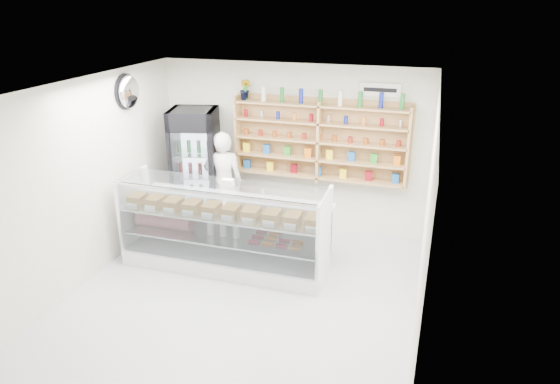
% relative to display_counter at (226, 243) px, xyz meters
% --- Properties ---
extents(room, '(5.00, 5.00, 5.00)m').
position_rel_display_counter_xyz_m(room, '(0.53, -0.79, 1.04)').
color(room, '#B1B0B5').
rests_on(room, ground).
extents(display_counter, '(3.02, 0.90, 1.31)m').
position_rel_display_counter_xyz_m(display_counter, '(0.00, 0.00, 0.00)').
color(display_counter, white).
rests_on(display_counter, floor).
extents(shop_worker, '(0.73, 0.59, 1.76)m').
position_rel_display_counter_xyz_m(shop_worker, '(-0.48, 1.11, 0.52)').
color(shop_worker, silver).
rests_on(shop_worker, floor).
extents(drinks_cooler, '(0.89, 0.88, 2.07)m').
position_rel_display_counter_xyz_m(drinks_cooler, '(-1.00, 1.17, 0.68)').
color(drinks_cooler, black).
rests_on(drinks_cooler, floor).
extents(wall_shelving, '(2.84, 0.28, 1.33)m').
position_rel_display_counter_xyz_m(wall_shelving, '(1.03, 1.55, 1.23)').
color(wall_shelving, '#A98C4F').
rests_on(wall_shelving, back_wall).
extents(potted_plant, '(0.22, 0.20, 0.34)m').
position_rel_display_counter_xyz_m(potted_plant, '(-0.22, 1.55, 2.01)').
color(potted_plant, '#1E6626').
rests_on(potted_plant, wall_shelving).
extents(security_mirror, '(0.15, 0.50, 0.50)m').
position_rel_display_counter_xyz_m(security_mirror, '(-1.64, 0.41, 2.09)').
color(security_mirror, silver).
rests_on(security_mirror, left_wall).
extents(wall_sign, '(0.62, 0.03, 0.20)m').
position_rel_display_counter_xyz_m(wall_sign, '(1.93, 1.68, 2.09)').
color(wall_sign, white).
rests_on(wall_sign, back_wall).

